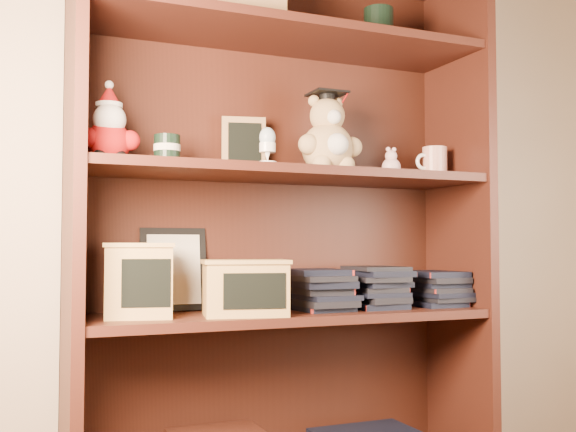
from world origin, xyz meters
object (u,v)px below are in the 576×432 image
object	(u,v)px
grad_teddy_bear	(328,141)
teacher_mug	(434,162)
treats_box	(140,280)
bookcase	(280,231)

from	to	relation	value
grad_teddy_bear	teacher_mug	size ratio (longest dim) A/B	2.26
teacher_mug	treats_box	bearing A→B (deg)	-179.95
grad_teddy_bear	treats_box	distance (m)	0.67
bookcase	grad_teddy_bear	bearing A→B (deg)	-24.48
grad_teddy_bear	treats_box	world-z (taller)	grad_teddy_bear
grad_teddy_bear	treats_box	xyz separation A→B (m)	(-0.54, 0.01, -0.40)
teacher_mug	treats_box	distance (m)	0.98
grad_teddy_bear	treats_box	size ratio (longest dim) A/B	1.17
teacher_mug	treats_box	xyz separation A→B (m)	(-0.91, -0.00, -0.35)
bookcase	grad_teddy_bear	size ratio (longest dim) A/B	6.57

